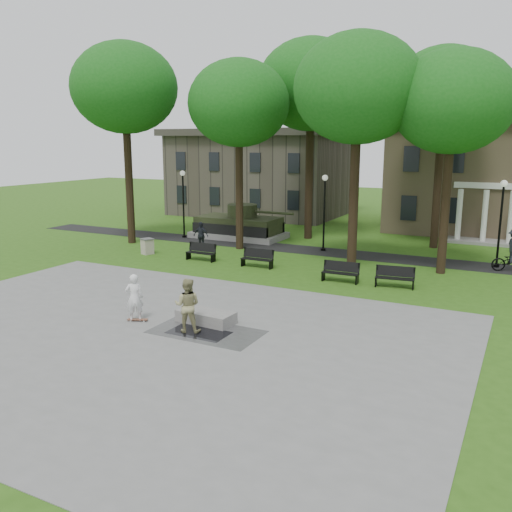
{
  "coord_description": "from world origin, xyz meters",
  "views": [
    {
      "loc": [
        11.89,
        -19.31,
        6.75
      ],
      "look_at": [
        0.46,
        3.08,
        1.4
      ],
      "focal_mm": 38.0,
      "sensor_mm": 36.0,
      "label": 1
    }
  ],
  "objects_px": {
    "concrete_block": "(206,317)",
    "skateboarder": "(134,298)",
    "park_bench_0": "(201,251)",
    "friend_watching": "(187,305)",
    "trash_bin": "(147,246)"
  },
  "relations": [
    {
      "from": "skateboarder",
      "to": "park_bench_0",
      "type": "bearing_deg",
      "value": -111.06
    },
    {
      "from": "skateboarder",
      "to": "trash_bin",
      "type": "xyz_separation_m",
      "value": [
        -7.5,
        10.29,
        -0.45
      ]
    },
    {
      "from": "friend_watching",
      "to": "trash_bin",
      "type": "bearing_deg",
      "value": -65.28
    },
    {
      "from": "park_bench_0",
      "to": "trash_bin",
      "type": "xyz_separation_m",
      "value": [
        -3.91,
        0.01,
        -0.04
      ]
    },
    {
      "from": "concrete_block",
      "to": "skateboarder",
      "type": "relative_size",
      "value": 1.2
    },
    {
      "from": "concrete_block",
      "to": "park_bench_0",
      "type": "distance_m",
      "value": 11.08
    },
    {
      "from": "concrete_block",
      "to": "skateboarder",
      "type": "distance_m",
      "value": 2.82
    },
    {
      "from": "concrete_block",
      "to": "skateboarder",
      "type": "bearing_deg",
      "value": -157.56
    },
    {
      "from": "skateboarder",
      "to": "friend_watching",
      "type": "bearing_deg",
      "value": 137.84
    },
    {
      "from": "trash_bin",
      "to": "park_bench_0",
      "type": "bearing_deg",
      "value": -0.2
    },
    {
      "from": "friend_watching",
      "to": "park_bench_0",
      "type": "distance_m",
      "value": 12.01
    },
    {
      "from": "friend_watching",
      "to": "trash_bin",
      "type": "distance_m",
      "value": 14.39
    },
    {
      "from": "trash_bin",
      "to": "skateboarder",
      "type": "bearing_deg",
      "value": -53.93
    },
    {
      "from": "concrete_block",
      "to": "skateboarder",
      "type": "xyz_separation_m",
      "value": [
        -2.53,
        -1.04,
        0.69
      ]
    },
    {
      "from": "concrete_block",
      "to": "trash_bin",
      "type": "height_order",
      "value": "trash_bin"
    }
  ]
}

